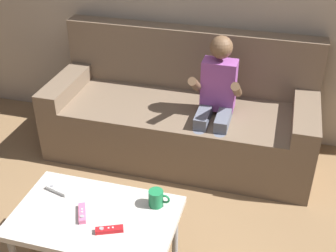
% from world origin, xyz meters
% --- Properties ---
extents(couch, '(2.00, 0.80, 0.92)m').
position_xyz_m(couch, '(-0.01, 1.53, 0.31)').
color(couch, '#75604C').
rests_on(couch, ground).
extents(person_seated_on_couch, '(0.34, 0.42, 1.02)m').
position_xyz_m(person_seated_on_couch, '(0.28, 1.34, 0.58)').
color(person_seated_on_couch, slate).
rests_on(person_seated_on_couch, ground).
extents(coffee_table, '(0.86, 0.54, 0.43)m').
position_xyz_m(coffee_table, '(-0.15, 0.20, 0.39)').
color(coffee_table, beige).
rests_on(coffee_table, ground).
extents(game_remote_white_near_edge, '(0.14, 0.07, 0.03)m').
position_xyz_m(game_remote_white_near_edge, '(-0.43, 0.32, 0.44)').
color(game_remote_white_near_edge, white).
rests_on(game_remote_white_near_edge, coffee_table).
extents(game_remote_red_center, '(0.14, 0.09, 0.03)m').
position_xyz_m(game_remote_red_center, '(-0.03, 0.11, 0.44)').
color(game_remote_red_center, red).
rests_on(game_remote_red_center, coffee_table).
extents(game_remote_pink_far_corner, '(0.09, 0.14, 0.03)m').
position_xyz_m(game_remote_pink_far_corner, '(-0.22, 0.18, 0.44)').
color(game_remote_pink_far_corner, pink).
rests_on(game_remote_pink_far_corner, coffee_table).
extents(coffee_mug, '(0.12, 0.08, 0.09)m').
position_xyz_m(coffee_mug, '(0.14, 0.36, 0.48)').
color(coffee_mug, '#1E7F47').
rests_on(coffee_mug, coffee_table).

